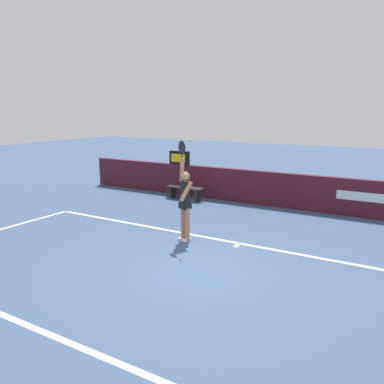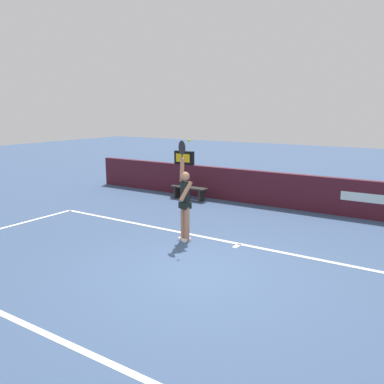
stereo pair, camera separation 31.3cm
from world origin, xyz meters
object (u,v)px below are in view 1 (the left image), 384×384
object	(u,v)px
speed_display	(179,158)
tennis_ball	(189,140)
tennis_player	(185,200)
courtside_bench_near	(185,190)

from	to	relation	value
speed_display	tennis_ball	size ratio (longest dim) A/B	11.78
speed_display	tennis_player	world-z (taller)	tennis_player
speed_display	tennis_player	distance (m)	5.58
tennis_player	tennis_ball	distance (m)	1.47
courtside_bench_near	tennis_player	bearing A→B (deg)	-58.17
tennis_player	tennis_ball	world-z (taller)	tennis_ball
tennis_player	courtside_bench_near	size ratio (longest dim) A/B	1.73
tennis_ball	courtside_bench_near	bearing A→B (deg)	123.18
tennis_player	courtside_bench_near	bearing A→B (deg)	121.83
tennis_ball	courtside_bench_near	size ratio (longest dim) A/B	0.05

